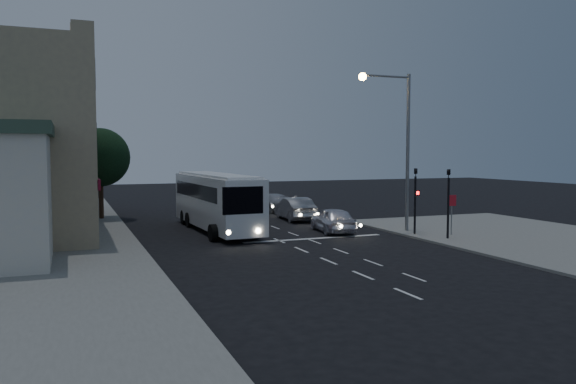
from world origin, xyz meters
name	(u,v)px	position (x,y,z in m)	size (l,w,h in m)	color
ground	(293,247)	(0.00, 0.00, 0.00)	(120.00, 120.00, 0.00)	black
sidewalk_near	(558,242)	(13.00, -4.00, 0.06)	(12.00, 24.00, 0.12)	slate
sidewalk_far	(16,237)	(-13.00, 8.00, 0.06)	(12.00, 50.00, 0.12)	slate
road_markings	(293,236)	(1.29, 3.31, 0.00)	(8.00, 30.55, 0.01)	silver
tour_bus	(216,200)	(-2.18, 6.80, 1.83)	(2.75, 11.13, 3.39)	white
car_suv	(333,220)	(4.02, 3.80, 0.74)	(1.74, 4.32, 1.47)	silver
car_sedan_a	(295,209)	(4.20, 10.14, 0.79)	(1.67, 4.78, 1.57)	#98989C
car_sedan_b	(268,202)	(4.40, 16.13, 0.71)	(2.00, 4.93, 1.43)	#B6B6BC
car_sedan_c	(244,198)	(4.04, 21.68, 0.69)	(2.27, 4.93, 1.37)	#ADADB4
car_extra	(224,192)	(3.71, 27.25, 0.81)	(1.72, 4.93, 1.63)	silver
traffic_signal_main	(415,193)	(7.60, 0.78, 2.42)	(0.25, 0.35, 4.10)	black
traffic_signal_side	(448,195)	(8.30, -1.20, 2.42)	(0.18, 0.15, 4.10)	black
regulatory_sign	(452,208)	(9.30, -0.24, 1.60)	(0.45, 0.12, 2.20)	slate
streetlight	(398,133)	(7.34, 2.20, 5.73)	(3.32, 0.44, 9.00)	slate
low_building_north	(21,170)	(-13.50, 20.00, 3.39)	(9.40, 9.40, 6.50)	beige
street_tree	(100,155)	(-8.21, 15.02, 4.50)	(4.00, 4.00, 6.20)	black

